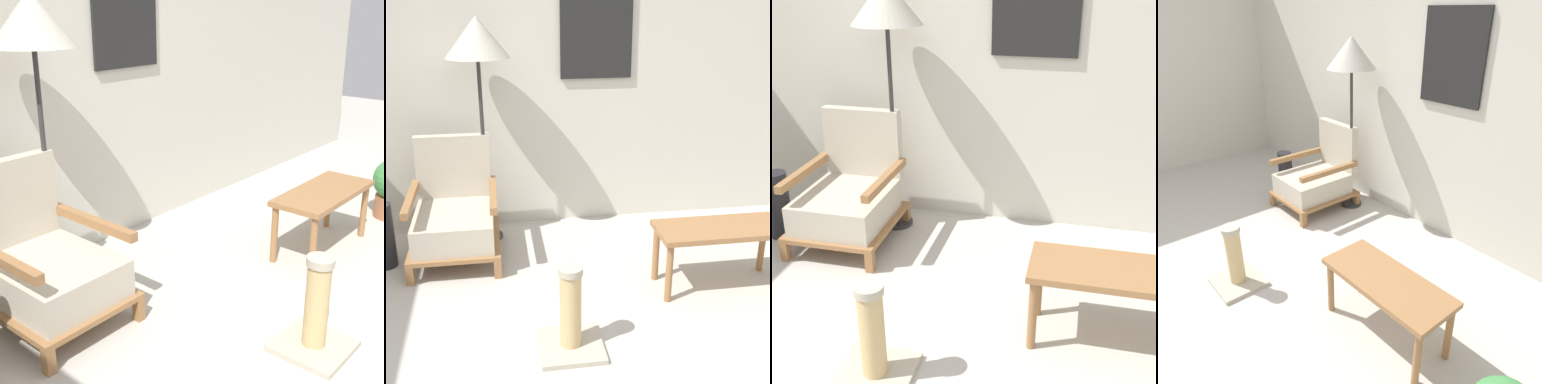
{
  "view_description": "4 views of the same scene",
  "coord_description": "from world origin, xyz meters",
  "views": [
    {
      "loc": [
        -2.05,
        -0.4,
        1.63
      ],
      "look_at": [
        0.23,
        1.51,
        0.55
      ],
      "focal_mm": 50.0,
      "sensor_mm": 36.0,
      "label": 1
    },
    {
      "loc": [
        -0.31,
        -1.84,
        1.84
      ],
      "look_at": [
        0.23,
        1.51,
        0.55
      ],
      "focal_mm": 50.0,
      "sensor_mm": 36.0,
      "label": 2
    },
    {
      "loc": [
        0.89,
        -1.2,
        1.79
      ],
      "look_at": [
        0.23,
        1.51,
        0.55
      ],
      "focal_mm": 50.0,
      "sensor_mm": 36.0,
      "label": 3
    },
    {
      "loc": [
        2.31,
        -0.24,
        1.88
      ],
      "look_at": [
        0.23,
        1.51,
        0.55
      ],
      "focal_mm": 35.0,
      "sensor_mm": 36.0,
      "label": 4
    }
  ],
  "objects": [
    {
      "name": "wall_back",
      "position": [
        0.0,
        2.37,
        1.35
      ],
      "size": [
        8.0,
        0.09,
        2.7
      ],
      "color": "beige",
      "rests_on": "ground_plane"
    },
    {
      "name": "vase",
      "position": [
        -1.12,
        1.7,
        0.23
      ],
      "size": [
        0.16,
        0.16,
        0.47
      ],
      "primitive_type": "cylinder",
      "color": "black",
      "rests_on": "ground_plane"
    },
    {
      "name": "armchair",
      "position": [
        -0.62,
        1.8,
        0.32
      ],
      "size": [
        0.63,
        0.73,
        0.84
      ],
      "color": "olive",
      "rests_on": "ground_plane"
    },
    {
      "name": "floor_lamp",
      "position": [
        -0.39,
        2.06,
        1.49
      ],
      "size": [
        0.45,
        0.45,
        1.68
      ],
      "color": "#2D2D2D",
      "rests_on": "ground_plane"
    },
    {
      "name": "coffee_table",
      "position": [
        1.09,
        1.08,
        0.36
      ],
      "size": [
        0.84,
        0.36,
        0.43
      ],
      "color": "olive",
      "rests_on": "ground_plane"
    },
    {
      "name": "scratching_post",
      "position": [
        0.04,
        0.57,
        0.18
      ],
      "size": [
        0.35,
        0.35,
        0.5
      ],
      "color": "#B2A893",
      "rests_on": "ground_plane"
    }
  ]
}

